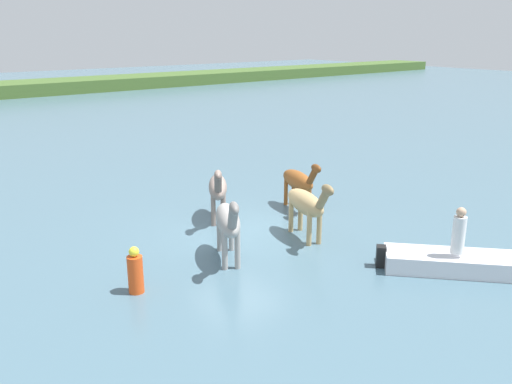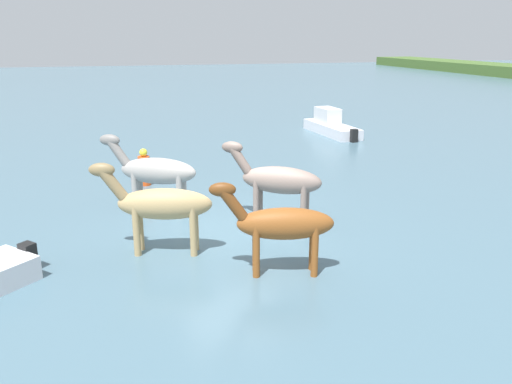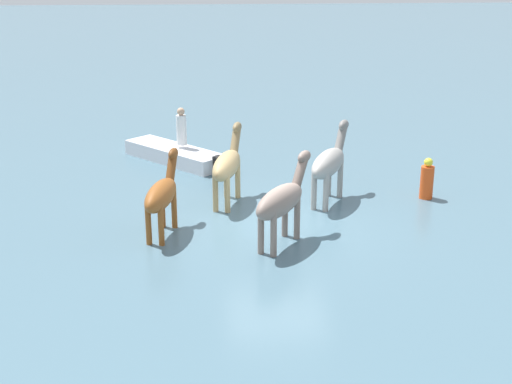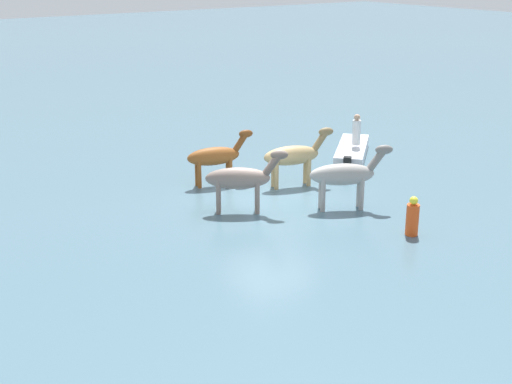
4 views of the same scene
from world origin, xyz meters
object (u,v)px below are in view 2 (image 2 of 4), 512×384
Objects in this scene: buoy_channel_marker at (144,169)px; horse_lead at (155,171)px; horse_chestnut_trailing at (281,224)px; boat_skiff_near at (331,127)px; horse_rear_stallion at (278,180)px; horse_mid_herd at (161,204)px.

horse_lead is at bearing 2.41° from buoy_channel_marker.
horse_chestnut_trailing is at bearing 142.77° from horse_lead.
horse_chestnut_trailing is 0.57× the size of boat_skiff_near.
buoy_channel_marker is at bearing -22.58° from horse_rear_stallion.
buoy_channel_marker is at bearing -73.98° from horse_mid_herd.
horse_chestnut_trailing is 1.03× the size of horse_rear_stallion.
horse_lead is 1.06× the size of horse_rear_stallion.
boat_skiff_near is at bearing -85.99° from horse_rear_stallion.
horse_rear_stallion reaches higher than buoy_channel_marker.
horse_rear_stallion reaches higher than horse_chestnut_trailing.
horse_mid_herd is at bearing 54.41° from horse_rear_stallion.
horse_mid_herd is 15.01m from boat_skiff_near.
horse_chestnut_trailing is 2.08× the size of buoy_channel_marker.
horse_rear_stallion is at bearing 146.51° from boat_skiff_near.
horse_rear_stallion is at bearing 33.98° from buoy_channel_marker.
horse_lead reaches higher than horse_mid_herd.
horse_mid_herd is at bearing 138.91° from boat_skiff_near.
horse_rear_stallion reaches higher than horse_mid_herd.
boat_skiff_near is at bearing -103.23° from horse_chestnut_trailing.
buoy_channel_marker is (6.55, -9.02, 0.21)m from boat_skiff_near.
horse_chestnut_trailing is at bearing 106.78° from horse_rear_stallion.
boat_skiff_near is at bearing -105.57° from horse_lead.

